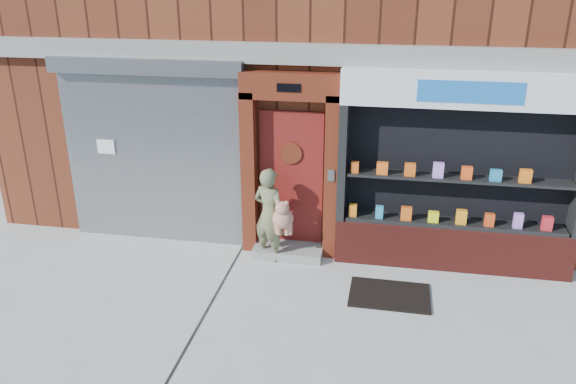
# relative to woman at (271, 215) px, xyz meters

# --- Properties ---
(ground) EXTENTS (80.00, 80.00, 0.00)m
(ground) POSITION_rel_woman_xyz_m (0.99, -1.53, -0.76)
(ground) COLOR #9E9E99
(ground) RESTS_ON ground
(shutter_bay) EXTENTS (3.10, 0.30, 3.04)m
(shutter_bay) POSITION_rel_woman_xyz_m (-2.01, 0.39, 0.96)
(shutter_bay) COLOR gray
(shutter_bay) RESTS_ON ground
(red_door_bay) EXTENTS (1.52, 0.58, 2.90)m
(red_door_bay) POSITION_rel_woman_xyz_m (0.24, 0.33, 0.70)
(red_door_bay) COLOR #571D0F
(red_door_bay) RESTS_ON ground
(pharmacy_bay) EXTENTS (3.50, 0.41, 3.00)m
(pharmacy_bay) POSITION_rel_woman_xyz_m (2.74, 0.28, 0.61)
(pharmacy_bay) COLOR maroon
(pharmacy_bay) RESTS_ON ground
(woman) EXTENTS (0.72, 0.55, 1.51)m
(woman) POSITION_rel_woman_xyz_m (0.00, 0.00, 0.00)
(woman) COLOR #626643
(woman) RESTS_ON ground
(doormat) EXTENTS (1.13, 0.80, 0.03)m
(doormat) POSITION_rel_woman_xyz_m (1.86, -0.78, -0.75)
(doormat) COLOR black
(doormat) RESTS_ON ground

